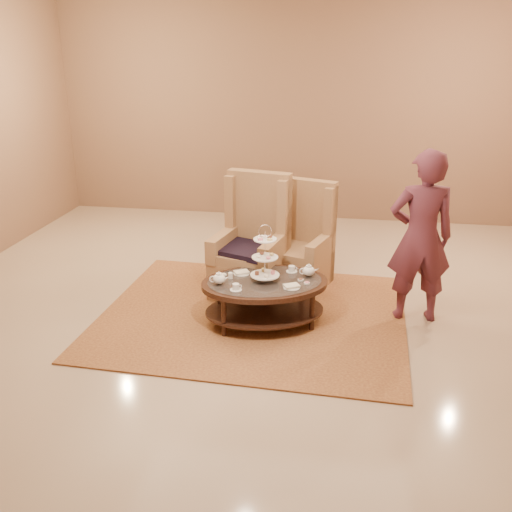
% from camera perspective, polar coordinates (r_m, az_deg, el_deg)
% --- Properties ---
extents(ground, '(8.00, 8.00, 0.00)m').
position_cam_1_polar(ground, '(6.16, 0.54, -6.65)').
color(ground, tan).
rests_on(ground, ground).
extents(ceiling, '(8.00, 8.00, 0.02)m').
position_cam_1_polar(ceiling, '(6.16, 0.54, -6.65)').
color(ceiling, silver).
rests_on(ceiling, ground).
extents(wall_back, '(8.00, 0.04, 3.50)m').
position_cam_1_polar(wall_back, '(9.50, 4.43, 14.16)').
color(wall_back, '#835F47').
rests_on(wall_back, ground).
extents(rug, '(3.37, 2.84, 0.02)m').
position_cam_1_polar(rug, '(6.29, -0.31, -5.92)').
color(rug, '#A26E39').
rests_on(rug, ground).
extents(tea_table, '(1.54, 1.27, 1.11)m').
position_cam_1_polar(tea_table, '(5.97, 0.88, -3.29)').
color(tea_table, black).
rests_on(tea_table, ground).
extents(armchair_left, '(0.91, 0.93, 1.42)m').
position_cam_1_polar(armchair_left, '(6.72, -0.36, 0.25)').
color(armchair_left, '#9D7149').
rests_on(armchair_left, ground).
extents(armchair_right, '(0.87, 0.89, 1.28)m').
position_cam_1_polar(armchair_right, '(6.97, 4.54, 0.49)').
color(armchair_right, '#9D7149').
rests_on(armchair_right, ground).
extents(person, '(0.73, 0.53, 1.85)m').
position_cam_1_polar(person, '(6.14, 16.13, 1.80)').
color(person, '#562433').
rests_on(person, ground).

